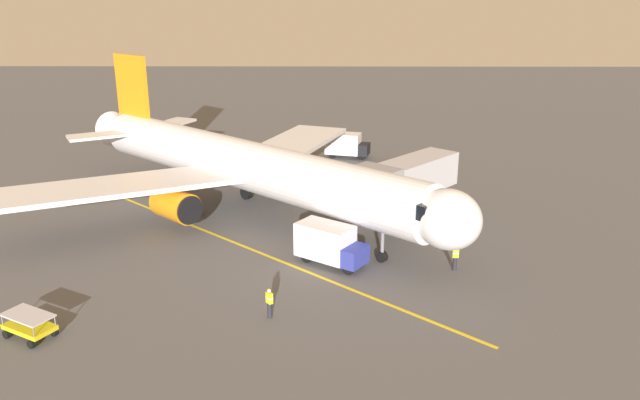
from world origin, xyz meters
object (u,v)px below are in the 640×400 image
object	(u,v)px
airplane	(242,165)
box_truck_starboard_side	(330,244)
ground_crew_wing_walker	(398,201)
box_truck_portside	(347,145)
jet_bridge	(401,182)
ground_crew_marshaller	(455,257)
baggage_cart_near_nose	(29,325)
ground_crew_loader	(269,303)

from	to	relation	value
airplane	box_truck_starboard_side	xyz separation A→B (m)	(-6.82, 9.68, -2.62)
ground_crew_wing_walker	box_truck_portside	distance (m)	17.98
jet_bridge	ground_crew_marshaller	bearing A→B (deg)	111.40
baggage_cart_near_nose	box_truck_portside	size ratio (longest dim) A/B	0.60
box_truck_portside	ground_crew_loader	bearing A→B (deg)	81.43
jet_bridge	ground_crew_marshaller	distance (m)	7.96
jet_bridge	box_truck_portside	distance (m)	22.16
ground_crew_marshaller	box_truck_starboard_side	size ratio (longest dim) A/B	0.35
airplane	ground_crew_loader	xyz separation A→B (m)	(-3.52, 16.71, -3.12)
ground_crew_marshaller	box_truck_starboard_side	bearing A→B (deg)	-6.23
ground_crew_wing_walker	baggage_cart_near_nose	size ratio (longest dim) A/B	0.58
airplane	box_truck_portside	bearing A→B (deg)	-115.79
airplane	box_truck_starboard_side	distance (m)	12.13
airplane	jet_bridge	world-z (taller)	airplane
ground_crew_marshaller	baggage_cart_near_nose	world-z (taller)	ground_crew_marshaller
ground_crew_marshaller	ground_crew_wing_walker	world-z (taller)	same
jet_bridge	box_truck_portside	bearing A→B (deg)	-81.72
ground_crew_loader	box_truck_starboard_side	xyz separation A→B (m)	(-3.30, -7.03, 0.50)
airplane	ground_crew_marshaller	bearing A→B (deg)	144.30
airplane	ground_crew_wing_walker	size ratio (longest dim) A/B	19.56
ground_crew_loader	baggage_cart_near_nose	world-z (taller)	ground_crew_loader
airplane	box_truck_portside	world-z (taller)	airplane
ground_crew_marshaller	box_truck_portside	bearing A→B (deg)	-78.43
jet_bridge	ground_crew_marshaller	size ratio (longest dim) A/B	5.71
ground_crew_loader	jet_bridge	bearing A→B (deg)	-122.79
box_truck_portside	box_truck_starboard_side	bearing A→B (deg)	85.97
jet_bridge	ground_crew_wing_walker	xyz separation A→B (m)	(-0.33, -4.17, -2.88)
airplane	ground_crew_loader	size ratio (longest dim) A/B	19.56
ground_crew_marshaller	baggage_cart_near_nose	xyz separation A→B (m)	(23.09, 8.24, -0.23)
ground_crew_marshaller	box_truck_portside	world-z (taller)	box_truck_portside
box_truck_portside	ground_crew_wing_walker	bearing A→B (deg)	101.24
ground_crew_wing_walker	jet_bridge	bearing A→B (deg)	85.47
ground_crew_wing_walker	box_truck_portside	bearing A→B (deg)	-78.76
jet_bridge	ground_crew_wing_walker	distance (m)	5.08
ground_crew_loader	ground_crew_wing_walker	bearing A→B (deg)	-116.92
ground_crew_loader	baggage_cart_near_nose	distance (m)	12.14
baggage_cart_near_nose	box_truck_portside	xyz separation A→B (m)	(-17.21, -36.95, 0.73)
jet_bridge	ground_crew_marshaller	world-z (taller)	jet_bridge
box_truck_starboard_side	ground_crew_loader	bearing A→B (deg)	64.88
ground_crew_marshaller	ground_crew_loader	bearing A→B (deg)	29.01
airplane	box_truck_portside	size ratio (longest dim) A/B	6.76
baggage_cart_near_nose	jet_bridge	bearing A→B (deg)	-143.39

